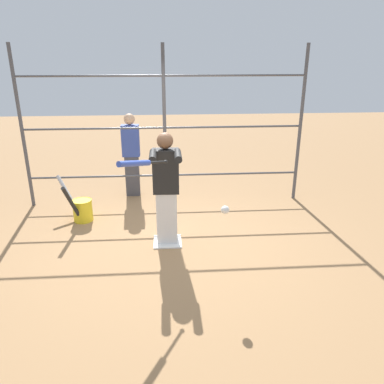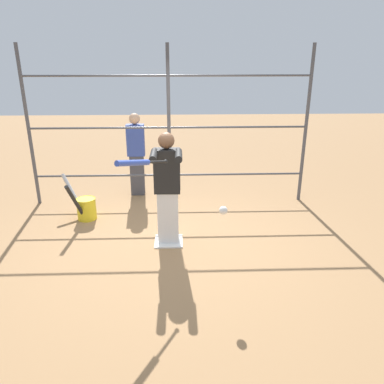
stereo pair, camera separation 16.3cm
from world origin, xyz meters
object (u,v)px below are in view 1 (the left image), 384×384
object	(u,v)px
softball_in_flight	(225,210)
bat_bucket	(81,209)
batter	(166,186)
baseball_bat_swinging	(139,163)
bystander_behind_fence	(131,154)

from	to	relation	value
softball_in_flight	bat_bucket	bearing A→B (deg)	-43.33
batter	baseball_bat_swinging	xyz separation A→B (m)	(0.29, 0.85, 0.58)
bat_bucket	bystander_behind_fence	bearing A→B (deg)	-123.48
baseball_bat_swinging	bat_bucket	xyz separation A→B (m)	(1.10, -1.72, -1.24)
bat_bucket	baseball_bat_swinging	bearing A→B (deg)	122.48
batter	bat_bucket	distance (m)	1.77
bat_bucket	bystander_behind_fence	xyz separation A→B (m)	(-0.75, -1.14, 0.61)
softball_in_flight	bystander_behind_fence	bearing A→B (deg)	-67.26
softball_in_flight	bystander_behind_fence	size ratio (longest dim) A/B	0.06
bystander_behind_fence	batter	bearing A→B (deg)	107.48
baseball_bat_swinging	bystander_behind_fence	distance (m)	2.95
batter	softball_in_flight	bearing A→B (deg)	121.78
batter	softball_in_flight	xyz separation A→B (m)	(-0.65, 1.05, 0.07)
batter	bystander_behind_fence	distance (m)	2.12
batter	softball_in_flight	distance (m)	1.24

